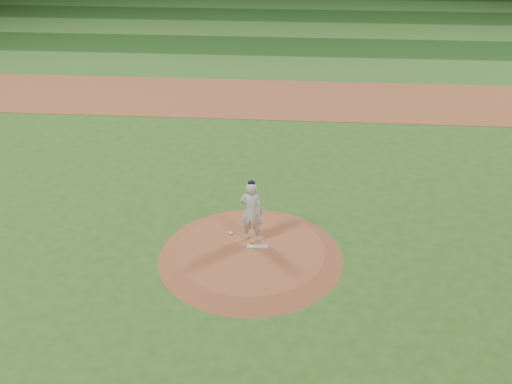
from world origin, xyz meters
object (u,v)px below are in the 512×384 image
at_px(pitching_rubber, 257,246).
at_px(rosin_bag, 231,233).
at_px(pitchers_mound, 251,253).
at_px(pitcher_on_mound, 252,211).

distance_m(pitching_rubber, rosin_bag, 1.08).
bearing_deg(rosin_bag, pitchers_mound, -48.78).
bearing_deg(pitching_rubber, pitchers_mound, -143.32).
xyz_separation_m(rosin_bag, pitcher_on_mound, (0.67, -0.25, 0.96)).
height_order(pitchers_mound, rosin_bag, rosin_bag).
bearing_deg(pitching_rubber, pitcher_on_mound, 116.41).
bearing_deg(rosin_bag, pitcher_on_mound, -20.59).
distance_m(pitchers_mound, rosin_bag, 1.06).
relative_size(pitchers_mound, pitcher_on_mound, 2.72).
height_order(pitchers_mound, pitching_rubber, pitching_rubber).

